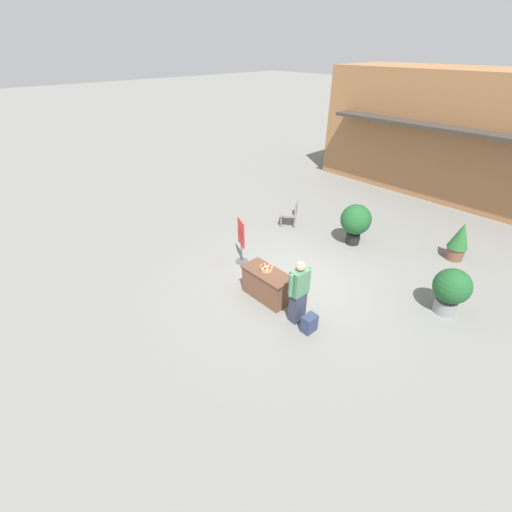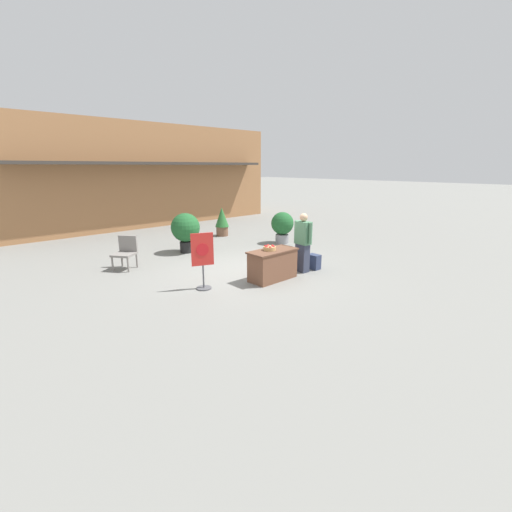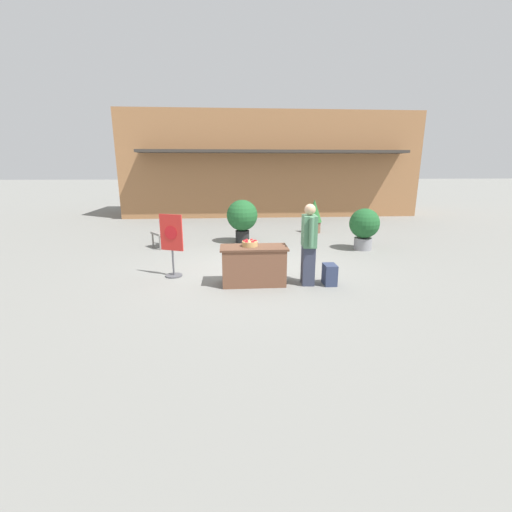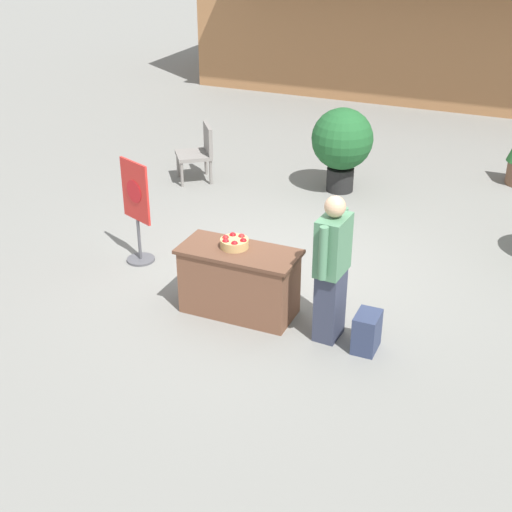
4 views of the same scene
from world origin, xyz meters
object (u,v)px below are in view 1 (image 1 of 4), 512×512
Objects in this scene: display_table at (267,284)px; apple_basket at (266,268)px; poster_board at (241,241)px; potted_plant_near_left at (451,289)px; backpack at (309,323)px; person_visitor at (299,292)px; potted_plant_far_left at (356,221)px; patio_chair at (292,212)px; potted_plant_near_right at (459,240)px.

display_table is 4.27× the size of apple_basket.
poster_board reaches higher than potted_plant_near_left.
backpack is at bearing 98.80° from poster_board.
person_visitor reaches higher than potted_plant_far_left.
display_table is 1.17m from person_visitor.
potted_plant_far_left is at bearing 90.20° from apple_basket.
display_table is at bearing -140.30° from potted_plant_near_left.
potted_plant_near_right is (4.88, 1.93, 0.11)m from patio_chair.
poster_board reaches higher than display_table.
person_visitor is 1.36× the size of potted_plant_near_right.
potted_plant_far_left reaches higher than potted_plant_near_right.
patio_chair is at bearing -158.46° from potted_plant_near_right.
potted_plant_near_left is (0.80, -2.68, 0.06)m from potted_plant_near_right.
poster_board is 2.97m from patio_chair.
display_table is 1.00× the size of potted_plant_far_left.
poster_board reaches higher than backpack.
potted_plant_near_left is at bearing 38.60° from apple_basket.
backpack is 5.34m from patio_chair.
potted_plant_far_left is at bearing 160.22° from potted_plant_near_left.
person_visitor is 1.20× the size of poster_board.
potted_plant_far_left is at bearing 176.78° from poster_board.
poster_board is 1.15× the size of potted_plant_near_left.
patio_chair is (-2.27, 3.47, -0.32)m from apple_basket.
apple_basket is 0.74× the size of backpack.
display_table is at bearing -0.00° from person_visitor.
poster_board is at bearing 159.86° from display_table.
potted_plant_far_left reaches higher than backpack.
potted_plant_near_left is at bearing 39.70° from display_table.
potted_plant_near_right is (1.45, 5.52, -0.19)m from person_visitor.
potted_plant_far_left reaches higher than potted_plant_near_left.
person_visitor is (1.09, -0.08, 0.43)m from display_table.
display_table is at bearing -114.96° from potted_plant_near_right.
apple_basket is 4.16m from patio_chair.
person_visitor is at bearing 170.39° from backpack.
person_visitor is at bearing -128.32° from potted_plant_near_left.
patio_chair is at bearing -168.08° from potted_plant_far_left.
apple_basket is at bearing -141.40° from potted_plant_near_left.
person_visitor is at bearing -73.90° from potted_plant_far_left.
apple_basket is 0.26× the size of potted_plant_near_right.
display_table is 1.54m from backpack.
patio_chair is (-3.43, 3.60, -0.31)m from person_visitor.
potted_plant_far_left is at bearing -69.86° from person_visitor.
potted_plant_near_left reaches higher than display_table.
backpack is at bearing -6.99° from apple_basket.
display_table is 1.12× the size of potted_plant_near_right.
potted_plant_near_left is (2.25, 2.84, -0.14)m from person_visitor.
poster_board is 3.74m from potted_plant_far_left.
backpack is at bearing -121.86° from potted_plant_near_left.
backpack is at bearing -5.64° from display_table.
potted_plant_near_left is at bearing 135.74° from patio_chair.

